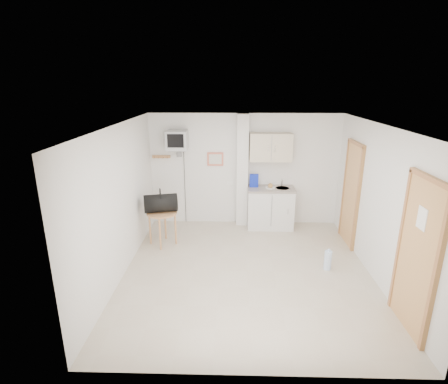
{
  "coord_description": "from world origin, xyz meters",
  "views": [
    {
      "loc": [
        -0.25,
        -5.36,
        3.13
      ],
      "look_at": [
        -0.41,
        0.6,
        1.25
      ],
      "focal_mm": 28.0,
      "sensor_mm": 36.0,
      "label": 1
    }
  ],
  "objects_px": {
    "round_table": "(162,217)",
    "water_bottle": "(328,260)",
    "duffel_bag": "(161,203)",
    "crt_television": "(177,141)"
  },
  "relations": [
    {
      "from": "crt_television",
      "to": "duffel_bag",
      "type": "xyz_separation_m",
      "value": [
        -0.22,
        -0.95,
        -1.07
      ]
    },
    {
      "from": "round_table",
      "to": "water_bottle",
      "type": "relative_size",
      "value": 1.78
    },
    {
      "from": "water_bottle",
      "to": "duffel_bag",
      "type": "bearing_deg",
      "value": 162.81
    },
    {
      "from": "round_table",
      "to": "crt_television",
      "type": "bearing_deg",
      "value": 78.49
    },
    {
      "from": "round_table",
      "to": "duffel_bag",
      "type": "xyz_separation_m",
      "value": [
        -0.02,
        0.03,
        0.28
      ]
    },
    {
      "from": "round_table",
      "to": "water_bottle",
      "type": "bearing_deg",
      "value": -16.7
    },
    {
      "from": "crt_television",
      "to": "round_table",
      "type": "xyz_separation_m",
      "value": [
        -0.2,
        -0.98,
        -1.35
      ]
    },
    {
      "from": "water_bottle",
      "to": "crt_television",
      "type": "bearing_deg",
      "value": 146.37
    },
    {
      "from": "duffel_bag",
      "to": "round_table",
      "type": "bearing_deg",
      "value": -74.87
    },
    {
      "from": "duffel_bag",
      "to": "water_bottle",
      "type": "height_order",
      "value": "duffel_bag"
    }
  ]
}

